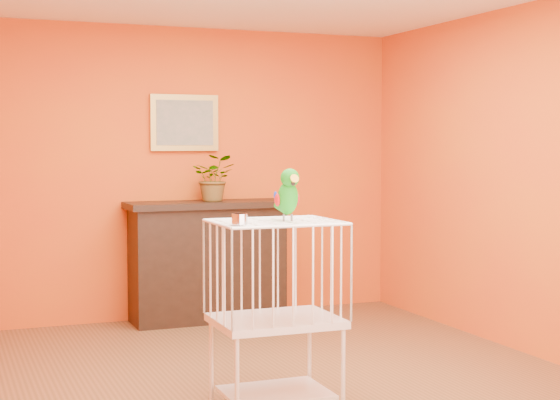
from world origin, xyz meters
name	(u,v)px	position (x,y,z in m)	size (l,w,h in m)	color
ground	(275,379)	(0.00, 0.00, 0.00)	(4.50, 4.50, 0.00)	brown
room_shell	(275,141)	(0.00, 0.00, 1.58)	(4.50, 4.50, 4.50)	#D14013
console_cabinet	(208,261)	(0.14, 2.00, 0.53)	(1.42, 0.51, 1.06)	black
potted_plant	(214,183)	(0.21, 2.03, 1.22)	(0.37, 0.41, 0.32)	#26722D
framed_picture	(185,123)	(0.00, 2.22, 1.75)	(0.62, 0.04, 0.50)	gold
birdcage	(276,311)	(-0.22, -0.56, 0.58)	(0.72, 0.56, 1.11)	white
feed_cup	(239,219)	(-0.50, -0.73, 1.14)	(0.09, 0.09, 0.06)	silver
parrot	(288,194)	(-0.15, -0.59, 1.27)	(0.15, 0.28, 0.31)	#59544C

